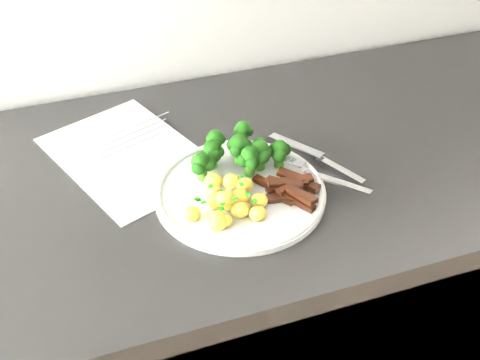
# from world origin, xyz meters

# --- Properties ---
(counter) EXTENTS (2.38, 0.60, 0.89)m
(counter) POSITION_xyz_m (0.09, 1.67, 0.45)
(counter) COLOR black
(counter) RESTS_ON ground
(recipe_paper) EXTENTS (0.30, 0.34, 0.00)m
(recipe_paper) POSITION_xyz_m (-0.11, 1.76, 0.89)
(recipe_paper) COLOR white
(recipe_paper) RESTS_ON counter
(plate) EXTENTS (0.26, 0.26, 0.02)m
(plate) POSITION_xyz_m (0.04, 1.61, 0.90)
(plate) COLOR white
(plate) RESTS_ON counter
(broccoli) EXTENTS (0.16, 0.10, 0.06)m
(broccoli) POSITION_xyz_m (0.06, 1.66, 0.94)
(broccoli) COLOR #336C1B
(broccoli) RESTS_ON plate
(potatoes) EXTENTS (0.13, 0.12, 0.04)m
(potatoes) POSITION_xyz_m (0.01, 1.57, 0.92)
(potatoes) COLOR yellow
(potatoes) RESTS_ON plate
(beef_strips) EXTENTS (0.10, 0.10, 0.03)m
(beef_strips) POSITION_xyz_m (0.11, 1.58, 0.91)
(beef_strips) COLOR black
(beef_strips) RESTS_ON plate
(fork) EXTENTS (0.11, 0.15, 0.02)m
(fork) POSITION_xyz_m (0.17, 1.59, 0.91)
(fork) COLOR #BDBDC1
(fork) RESTS_ON plate
(knife) EXTENTS (0.11, 0.17, 0.02)m
(knife) POSITION_xyz_m (0.20, 1.63, 0.90)
(knife) COLOR #BDBDC1
(knife) RESTS_ON plate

